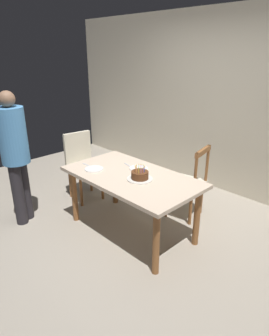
{
  "coord_description": "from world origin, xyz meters",
  "views": [
    {
      "loc": [
        2.18,
        -2.09,
        2.03
      ],
      "look_at": [
        0.05,
        0.0,
        0.83
      ],
      "focal_mm": 31.49,
      "sensor_mm": 36.0,
      "label": 1
    }
  ],
  "objects": [
    {
      "name": "chair_spindle_back",
      "position": [
        0.23,
        0.76,
        0.46
      ],
      "size": [
        0.52,
        0.52,
        0.95
      ],
      "color": "beige",
      "rests_on": "ground"
    },
    {
      "name": "fork_far_side",
      "position": [
        -0.24,
        0.18,
        0.73
      ],
      "size": [
        0.18,
        0.05,
        0.01
      ],
      "primitive_type": "cube",
      "rotation": [
        0.0,
        0.0,
        -0.19
      ],
      "color": "silver",
      "rests_on": "dining_table"
    },
    {
      "name": "dining_table",
      "position": [
        0.0,
        0.0,
        0.64
      ],
      "size": [
        1.56,
        0.87,
        0.73
      ],
      "color": "beige",
      "rests_on": "ground"
    },
    {
      "name": "ground",
      "position": [
        0.0,
        0.0,
        0.0
      ],
      "size": [
        6.4,
        6.4,
        0.0
      ],
      "primitive_type": "plane",
      "color": "#9E9384"
    },
    {
      "name": "fork_near_celebrant",
      "position": [
        -0.59,
        -0.18,
        0.73
      ],
      "size": [
        0.18,
        0.02,
        0.01
      ],
      "primitive_type": "cube",
      "rotation": [
        0.0,
        0.0,
        -0.02
      ],
      "color": "silver",
      "rests_on": "dining_table"
    },
    {
      "name": "plate_far_side",
      "position": [
        -0.08,
        0.19,
        0.74
      ],
      "size": [
        0.22,
        0.22,
        0.01
      ],
      "primitive_type": "cylinder",
      "color": "white",
      "rests_on": "dining_table"
    },
    {
      "name": "person_celebrant",
      "position": [
        -1.13,
        -0.8,
        0.92
      ],
      "size": [
        0.32,
        0.32,
        1.62
      ],
      "color": "#262328",
      "rests_on": "ground"
    },
    {
      "name": "birthday_cake",
      "position": [
        0.15,
        -0.02,
        0.77
      ],
      "size": [
        0.28,
        0.28,
        0.16
      ],
      "color": "silver",
      "rests_on": "dining_table"
    },
    {
      "name": "chair_upholstered",
      "position": [
        -1.17,
        0.14,
        0.53
      ],
      "size": [
        0.5,
        0.5,
        0.95
      ],
      "color": "beige",
      "rests_on": "ground"
    },
    {
      "name": "back_wall",
      "position": [
        0.0,
        1.85,
        1.3
      ],
      "size": [
        6.4,
        0.1,
        2.6
      ],
      "primitive_type": "cube",
      "color": "beige",
      "rests_on": "ground"
    },
    {
      "name": "plate_near_celebrant",
      "position": [
        -0.43,
        -0.19,
        0.74
      ],
      "size": [
        0.22,
        0.22,
        0.01
      ],
      "primitive_type": "cylinder",
      "color": "white",
      "rests_on": "dining_table"
    }
  ]
}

